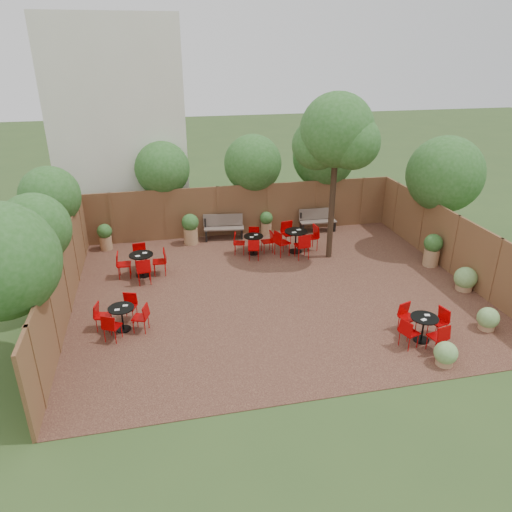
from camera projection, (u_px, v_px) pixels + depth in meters
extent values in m
plane|color=#354F23|center=(275.00, 291.00, 14.69)|extent=(80.00, 80.00, 0.00)
cube|color=#371D16|center=(275.00, 290.00, 14.68)|extent=(12.00, 10.00, 0.02)
cube|color=#563420|center=(244.00, 210.00, 18.75)|extent=(12.00, 0.08, 2.00)
cube|color=#563420|center=(64.00, 281.00, 13.11)|extent=(0.08, 10.00, 2.00)
cube|color=#563420|center=(454.00, 245.00, 15.46)|extent=(0.08, 10.00, 2.00)
cube|color=silver|center=(120.00, 124.00, 19.33)|extent=(5.00, 4.00, 8.00)
sphere|color=#25561C|center=(50.00, 196.00, 15.03)|extent=(1.89, 1.89, 1.89)
sphere|color=#25561C|center=(34.00, 229.00, 12.38)|extent=(1.87, 1.87, 1.87)
sphere|color=#25561C|center=(162.00, 169.00, 18.13)|extent=(2.08, 2.08, 2.08)
sphere|color=#25561C|center=(253.00, 163.00, 18.70)|extent=(2.26, 2.26, 2.26)
sphere|color=#25561C|center=(324.00, 157.00, 19.44)|extent=(2.52, 2.52, 2.52)
sphere|color=#25561C|center=(445.00, 174.00, 16.63)|extent=(2.66, 2.66, 2.66)
cylinder|color=black|center=(333.00, 193.00, 16.08)|extent=(0.24, 0.24, 4.66)
sphere|color=#25561C|center=(337.00, 130.00, 15.23)|extent=(2.40, 2.40, 2.40)
sphere|color=#25561C|center=(317.00, 144.00, 15.70)|extent=(1.68, 1.68, 1.68)
sphere|color=#25561C|center=(353.00, 142.00, 15.08)|extent=(1.75, 1.75, 1.75)
cube|color=brown|center=(224.00, 228.00, 18.39)|extent=(1.57, 0.65, 0.05)
cube|color=brown|center=(223.00, 220.00, 18.47)|extent=(1.53, 0.31, 0.46)
cube|color=black|center=(206.00, 235.00, 18.35)|extent=(0.12, 0.46, 0.41)
cube|color=black|center=(242.00, 233.00, 18.63)|extent=(0.12, 0.46, 0.41)
cube|color=brown|center=(318.00, 222.00, 19.15)|extent=(1.48, 0.49, 0.05)
cube|color=brown|center=(317.00, 214.00, 19.22)|extent=(1.47, 0.16, 0.44)
cube|color=black|center=(302.00, 228.00, 19.11)|extent=(0.07, 0.44, 0.39)
cube|color=black|center=(333.00, 226.00, 19.37)|extent=(0.07, 0.44, 0.39)
cylinder|color=black|center=(421.00, 340.00, 12.18)|extent=(0.40, 0.40, 0.03)
cylinder|color=black|center=(423.00, 329.00, 12.04)|extent=(0.05, 0.05, 0.64)
cylinder|color=black|center=(425.00, 318.00, 11.91)|extent=(0.70, 0.70, 0.03)
cube|color=white|center=(427.00, 315.00, 11.99)|extent=(0.15, 0.12, 0.01)
cube|color=white|center=(424.00, 320.00, 11.79)|extent=(0.15, 0.12, 0.01)
cylinder|color=black|center=(124.00, 329.00, 12.64)|extent=(0.39, 0.39, 0.03)
cylinder|color=black|center=(122.00, 319.00, 12.51)|extent=(0.04, 0.04, 0.63)
cylinder|color=black|center=(121.00, 308.00, 12.38)|extent=(0.68, 0.68, 0.03)
cube|color=white|center=(125.00, 306.00, 12.46)|extent=(0.15, 0.12, 0.01)
cube|color=white|center=(117.00, 310.00, 12.26)|extent=(0.15, 0.12, 0.01)
cylinder|color=black|center=(295.00, 251.00, 17.40)|extent=(0.48, 0.48, 0.03)
cylinder|color=black|center=(296.00, 242.00, 17.25)|extent=(0.05, 0.05, 0.76)
cylinder|color=black|center=(296.00, 231.00, 17.09)|extent=(0.83, 0.83, 0.03)
cube|color=white|center=(299.00, 230.00, 17.18)|extent=(0.17, 0.13, 0.02)
cube|color=white|center=(294.00, 232.00, 16.94)|extent=(0.17, 0.13, 0.02)
cylinder|color=black|center=(143.00, 275.00, 15.60)|extent=(0.45, 0.45, 0.03)
cylinder|color=black|center=(142.00, 265.00, 15.45)|extent=(0.05, 0.05, 0.71)
cylinder|color=black|center=(141.00, 255.00, 15.31)|extent=(0.77, 0.77, 0.03)
cube|color=white|center=(145.00, 253.00, 15.39)|extent=(0.15, 0.11, 0.02)
cube|color=white|center=(138.00, 256.00, 15.17)|extent=(0.15, 0.11, 0.02)
cylinder|color=black|center=(254.00, 253.00, 17.25)|extent=(0.41, 0.41, 0.03)
cylinder|color=black|center=(254.00, 245.00, 17.12)|extent=(0.05, 0.05, 0.65)
cylinder|color=black|center=(254.00, 236.00, 16.98)|extent=(0.70, 0.70, 0.03)
cube|color=white|center=(256.00, 235.00, 17.06)|extent=(0.14, 0.10, 0.01)
cube|color=white|center=(252.00, 237.00, 16.86)|extent=(0.14, 0.10, 0.01)
cylinder|color=#9D744E|center=(191.00, 236.00, 18.02)|extent=(0.53, 0.53, 0.61)
sphere|color=#25561C|center=(190.00, 222.00, 17.80)|extent=(0.64, 0.64, 0.64)
cylinder|color=#9D744E|center=(266.00, 228.00, 18.94)|extent=(0.42, 0.42, 0.49)
sphere|color=#25561C|center=(266.00, 218.00, 18.77)|extent=(0.51, 0.51, 0.51)
cylinder|color=#9D744E|center=(106.00, 243.00, 17.53)|extent=(0.44, 0.44, 0.51)
sphere|color=#25561C|center=(104.00, 231.00, 17.35)|extent=(0.53, 0.53, 0.53)
cylinder|color=#9D744E|center=(431.00, 257.00, 16.23)|extent=(0.51, 0.51, 0.59)
sphere|color=#25561C|center=(433.00, 243.00, 16.02)|extent=(0.62, 0.62, 0.62)
cylinder|color=#9D744E|center=(486.00, 326.00, 12.65)|extent=(0.41, 0.41, 0.19)
sphere|color=#6A974E|center=(488.00, 318.00, 12.55)|extent=(0.57, 0.57, 0.57)
cylinder|color=#9D744E|center=(444.00, 361.00, 11.23)|extent=(0.40, 0.40, 0.18)
sphere|color=#6A974E|center=(446.00, 353.00, 11.14)|extent=(0.55, 0.55, 0.55)
cylinder|color=#9D744E|center=(464.00, 286.00, 14.67)|extent=(0.50, 0.50, 0.23)
sphere|color=#6A974E|center=(466.00, 278.00, 14.56)|extent=(0.68, 0.68, 0.68)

